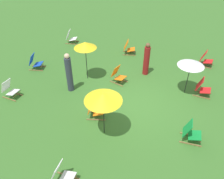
# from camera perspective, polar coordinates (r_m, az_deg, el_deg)

# --- Properties ---
(ground_plane) EXTENTS (40.00, 40.00, 0.00)m
(ground_plane) POSITION_cam_1_polar(r_m,az_deg,el_deg) (9.91, 6.58, -3.68)
(ground_plane) COLOR #386B28
(deckchair_0) EXTENTS (0.53, 0.79, 0.83)m
(deckchair_0) POSITION_cam_1_polar(r_m,az_deg,el_deg) (10.93, 21.58, 0.40)
(deckchair_0) COLOR olive
(deckchair_0) RESTS_ON ground
(deckchair_1) EXTENTS (0.54, 0.80, 0.83)m
(deckchair_1) POSITION_cam_1_polar(r_m,az_deg,el_deg) (11.02, -24.15, -0.01)
(deckchair_1) COLOR olive
(deckchair_1) RESTS_ON ground
(deckchair_2) EXTENTS (0.63, 0.84, 0.83)m
(deckchair_2) POSITION_cam_1_polar(r_m,az_deg,el_deg) (15.06, -10.24, 12.69)
(deckchair_2) COLOR olive
(deckchair_2) RESTS_ON ground
(deckchair_4) EXTENTS (0.67, 0.86, 0.83)m
(deckchair_4) POSITION_cam_1_polar(r_m,az_deg,el_deg) (9.08, -4.29, -4.93)
(deckchair_4) COLOR olive
(deckchair_4) RESTS_ON ground
(deckchair_6) EXTENTS (0.65, 0.85, 0.83)m
(deckchair_6) POSITION_cam_1_polar(r_m,az_deg,el_deg) (13.54, 4.14, 10.31)
(deckchair_6) COLOR olive
(deckchair_6) RESTS_ON ground
(deckchair_7) EXTENTS (0.51, 0.78, 0.83)m
(deckchair_7) POSITION_cam_1_polar(r_m,az_deg,el_deg) (8.65, 19.05, -10.06)
(deckchair_7) COLOR olive
(deckchair_7) RESTS_ON ground
(deckchair_8) EXTENTS (0.64, 0.85, 0.83)m
(deckchair_8) POSITION_cam_1_polar(r_m,az_deg,el_deg) (12.70, -18.62, 6.45)
(deckchair_8) COLOR olive
(deckchair_8) RESTS_ON ground
(deckchair_9) EXTENTS (0.49, 0.77, 0.83)m
(deckchair_9) POSITION_cam_1_polar(r_m,az_deg,el_deg) (7.32, -12.39, -20.05)
(deckchair_9) COLOR olive
(deckchair_9) RESTS_ON ground
(deckchair_10) EXTENTS (0.59, 0.83, 0.83)m
(deckchair_10) POSITION_cam_1_polar(r_m,az_deg,el_deg) (13.31, 22.31, 7.02)
(deckchair_10) COLOR olive
(deckchair_10) RESTS_ON ground
(deckchair_11) EXTENTS (0.68, 0.87, 0.83)m
(deckchair_11) POSITION_cam_1_polar(r_m,az_deg,el_deg) (11.01, 1.51, 3.62)
(deckchair_11) COLOR olive
(deckchair_11) RESTS_ON ground
(umbrella_0) EXTENTS (1.12, 1.12, 1.69)m
(umbrella_0) POSITION_cam_1_polar(r_m,az_deg,el_deg) (10.19, 19.16, 6.26)
(umbrella_0) COLOR black
(umbrella_0) RESTS_ON ground
(umbrella_1) EXTENTS (1.30, 1.30, 1.84)m
(umbrella_1) POSITION_cam_1_polar(r_m,az_deg,el_deg) (7.54, -2.21, -1.85)
(umbrella_1) COLOR black
(umbrella_1) RESTS_ON ground
(umbrella_2) EXTENTS (1.05, 1.05, 1.95)m
(umbrella_2) POSITION_cam_1_polar(r_m,az_deg,el_deg) (10.61, -6.72, 10.94)
(umbrella_2) COLOR black
(umbrella_2) RESTS_ON ground
(person_0) EXTENTS (0.39, 0.39, 1.70)m
(person_0) POSITION_cam_1_polar(r_m,az_deg,el_deg) (11.50, 8.60, 7.35)
(person_0) COLOR maroon
(person_0) RESTS_ON ground
(person_1) EXTENTS (0.35, 0.35, 1.88)m
(person_1) POSITION_cam_1_polar(r_m,az_deg,el_deg) (10.33, -10.66, 3.99)
(person_1) COLOR #333847
(person_1) RESTS_ON ground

